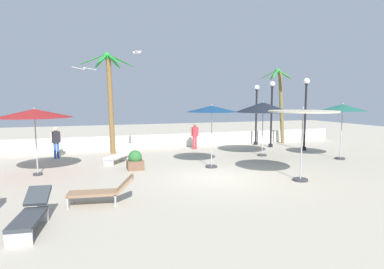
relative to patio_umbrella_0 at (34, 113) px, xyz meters
The scene contains 20 objects.
ground_plane 7.64m from the patio_umbrella_0, 20.45° to the right, with size 56.00×56.00×0.00m, color #B2A893.
boundary_wall 8.99m from the patio_umbrella_0, 39.38° to the left, with size 25.20×0.30×0.86m, color silver.
patio_umbrella_0 is the anchor object (origin of this frame).
patio_umbrella_1 14.41m from the patio_umbrella_0, ahead, with size 2.32×2.32×2.90m.
patio_umbrella_2 10.47m from the patio_umbrella_0, 23.48° to the right, with size 2.53×2.53×2.80m.
patio_umbrella_3 11.10m from the patio_umbrella_0, ahead, with size 3.05×3.05×2.98m.
patio_umbrella_4 7.35m from the patio_umbrella_0, ahead, with size 2.30×2.30×2.87m.
palm_tree_0 15.54m from the patio_umbrella_0, 18.01° to the left, with size 2.24×2.46×5.24m.
palm_tree_1 5.48m from the patio_umbrella_0, 53.12° to the left, with size 3.03×2.88×5.69m.
lamp_post_0 13.76m from the patio_umbrella_0, 20.36° to the left, with size 0.34×0.34×4.07m.
lamp_post_1 14.61m from the patio_umbrella_0, ahead, with size 0.37×0.37×4.37m.
lamp_post_2 13.76m from the patio_umbrella_0, 14.97° to the left, with size 0.35×0.35×4.25m.
lounge_chair_0 4.31m from the patio_umbrella_0, 24.20° to the left, with size 1.62×1.81×0.84m.
lounge_chair_1 5.53m from the patio_umbrella_0, 62.79° to the right, with size 1.95×0.82×0.84m.
lounge_chair_2 6.25m from the patio_umbrella_0, 83.40° to the right, with size 0.77×1.91×0.82m.
guest_0 9.45m from the patio_umbrella_0, 27.33° to the left, with size 0.55×0.31×1.61m.
guest_2 4.05m from the patio_umbrella_0, 84.09° to the left, with size 0.49×0.39×1.65m.
seagull_0 4.87m from the patio_umbrella_0, ahead, with size 0.38×1.12×0.14m.
seagull_1 5.26m from the patio_umbrella_0, 66.30° to the left, with size 1.28×0.38×0.15m.
planter 4.48m from the patio_umbrella_0, ahead, with size 0.70×0.70×0.85m.
Camera 1 is at (-4.72, -11.17, 3.05)m, focal length 28.80 mm.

